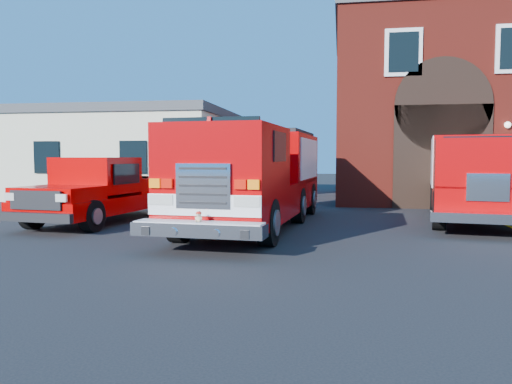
% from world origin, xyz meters
% --- Properties ---
extents(ground, '(100.00, 100.00, 0.00)m').
position_xyz_m(ground, '(0.00, 0.00, 0.00)').
color(ground, black).
rests_on(ground, ground).
extents(parking_stripe_mid, '(0.12, 3.00, 0.01)m').
position_xyz_m(parking_stripe_mid, '(6.50, 4.00, 0.00)').
color(parking_stripe_mid, '#DABD0B').
rests_on(parking_stripe_mid, ground).
extents(parking_stripe_far, '(0.12, 3.00, 0.01)m').
position_xyz_m(parking_stripe_far, '(6.50, 7.00, 0.00)').
color(parking_stripe_far, '#DABD0B').
rests_on(parking_stripe_far, ground).
extents(fire_station, '(15.20, 10.20, 8.45)m').
position_xyz_m(fire_station, '(8.99, 13.98, 4.25)').
color(fire_station, maroon).
rests_on(fire_station, ground).
extents(side_building, '(10.20, 8.20, 4.35)m').
position_xyz_m(side_building, '(-9.00, 13.00, 2.20)').
color(side_building, beige).
rests_on(side_building, ground).
extents(fire_engine, '(3.32, 9.49, 2.87)m').
position_xyz_m(fire_engine, '(-0.72, 3.11, 1.49)').
color(fire_engine, black).
rests_on(fire_engine, ground).
extents(pickup_truck, '(2.86, 6.29, 1.99)m').
position_xyz_m(pickup_truck, '(-5.57, 3.30, 0.94)').
color(pickup_truck, black).
rests_on(pickup_truck, ground).
extents(secondary_truck, '(3.80, 8.53, 2.67)m').
position_xyz_m(secondary_truck, '(5.85, 5.77, 1.46)').
color(secondary_truck, black).
rests_on(secondary_truck, ground).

